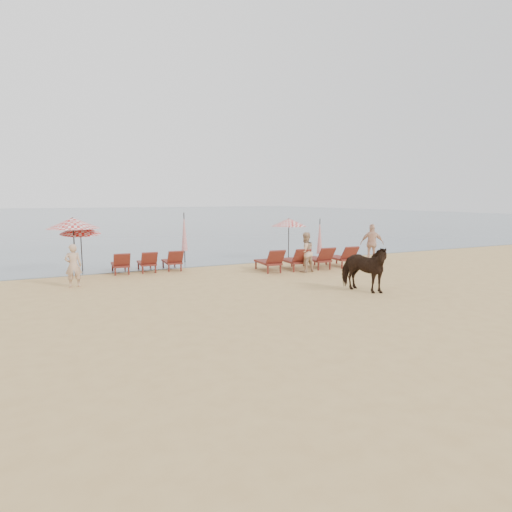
{
  "coord_description": "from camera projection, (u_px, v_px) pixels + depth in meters",
  "views": [
    {
      "loc": [
        -6.72,
        -9.09,
        3.21
      ],
      "look_at": [
        0.0,
        5.0,
        1.1
      ],
      "focal_mm": 30.0,
      "sensor_mm": 36.0,
      "label": 1
    }
  ],
  "objects": [
    {
      "name": "beachgoer_left",
      "position": [
        73.0,
        266.0,
        15.48
      ],
      "size": [
        0.59,
        0.4,
        1.59
      ],
      "primitive_type": "imported",
      "rotation": [
        0.0,
        0.0,
        3.11
      ],
      "color": "tan",
      "rests_on": "ground"
    },
    {
      "name": "umbrella_open_left_b",
      "position": [
        80.0,
        229.0,
        18.61
      ],
      "size": [
        1.7,
        1.73,
        2.17
      ],
      "rotation": [
        0.0,
        0.0,
        -0.28
      ],
      "color": "black",
      "rests_on": "ground"
    },
    {
      "name": "lounger_cluster_right",
      "position": [
        308.0,
        259.0,
        19.41
      ],
      "size": [
        4.55,
        2.18,
        0.7
      ],
      "rotation": [
        0.0,
        0.0,
        -0.07
      ],
      "color": "maroon",
      "rests_on": "ground"
    },
    {
      "name": "ground",
      "position": [
        336.0,
        319.0,
        11.42
      ],
      "size": [
        120.0,
        120.0,
        0.0
      ],
      "primitive_type": "plane",
      "color": "tan",
      "rests_on": "ground"
    },
    {
      "name": "umbrella_open_left_a",
      "position": [
        73.0,
        223.0,
        17.89
      ],
      "size": [
        2.13,
        2.13,
        2.43
      ],
      "rotation": [
        0.0,
        0.0,
        0.31
      ],
      "color": "black",
      "rests_on": "ground"
    },
    {
      "name": "umbrella_closed_right",
      "position": [
        320.0,
        236.0,
        20.63
      ],
      "size": [
        0.27,
        0.27,
        2.25
      ],
      "rotation": [
        0.0,
        0.0,
        0.12
      ],
      "color": "black",
      "rests_on": "ground"
    },
    {
      "name": "cow",
      "position": [
        363.0,
        268.0,
        14.72
      ],
      "size": [
        1.49,
        2.11,
        1.63
      ],
      "primitive_type": "imported",
      "rotation": [
        0.0,
        0.0,
        0.35
      ],
      "color": "black",
      "rests_on": "ground"
    },
    {
      "name": "umbrella_open_right",
      "position": [
        289.0,
        222.0,
        22.1
      ],
      "size": [
        1.8,
        1.8,
        2.2
      ],
      "rotation": [
        0.0,
        0.0,
        -0.39
      ],
      "color": "black",
      "rests_on": "ground"
    },
    {
      "name": "sea",
      "position": [
        90.0,
        215.0,
        82.99
      ],
      "size": [
        160.0,
        140.0,
        0.06
      ],
      "primitive_type": "cube",
      "color": "#51606B",
      "rests_on": "ground"
    },
    {
      "name": "umbrella_closed_left",
      "position": [
        184.0,
        232.0,
        21.21
      ],
      "size": [
        0.31,
        0.31,
        2.51
      ],
      "rotation": [
        0.0,
        0.0,
        0.04
      ],
      "color": "black",
      "rests_on": "ground"
    },
    {
      "name": "beachgoer_right_b",
      "position": [
        372.0,
        243.0,
        21.4
      ],
      "size": [
        1.21,
        1.01,
        1.94
      ],
      "primitive_type": "imported",
      "rotation": [
        0.0,
        0.0,
        2.58
      ],
      "color": "#D9A688",
      "rests_on": "ground"
    },
    {
      "name": "beachgoer_right_a",
      "position": [
        305.0,
        252.0,
        18.68
      ],
      "size": [
        0.89,
        0.72,
        1.75
      ],
      "primitive_type": "imported",
      "rotation": [
        0.0,
        0.0,
        3.21
      ],
      "color": "tan",
      "rests_on": "ground"
    },
    {
      "name": "lounger_cluster_left",
      "position": [
        147.0,
        262.0,
        18.74
      ],
      "size": [
        2.98,
        1.82,
        0.64
      ],
      "rotation": [
        0.0,
        0.0,
        -0.04
      ],
      "color": "maroon",
      "rests_on": "ground"
    }
  ]
}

